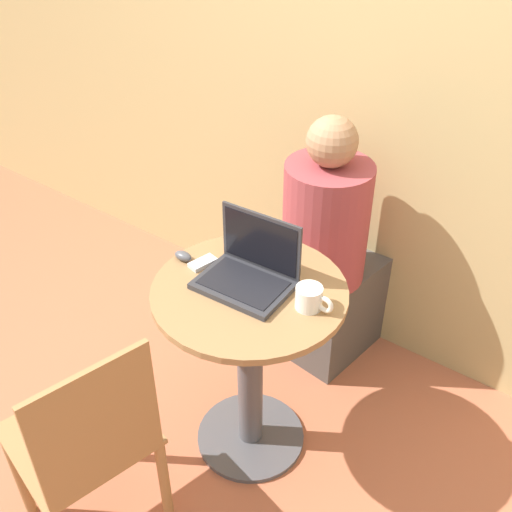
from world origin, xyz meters
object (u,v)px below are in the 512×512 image
at_px(cell_phone, 203,263).
at_px(chair_empty, 89,446).
at_px(laptop, 249,270).
at_px(person_seated, 331,264).

height_order(cell_phone, chair_empty, chair_empty).
height_order(laptop, person_seated, person_seated).
bearing_deg(person_seated, cell_phone, -105.85).
distance_m(chair_empty, person_seated, 1.24).
relative_size(cell_phone, chair_empty, 0.12).
distance_m(cell_phone, chair_empty, 0.69).
xyz_separation_m(cell_phone, chair_empty, (0.05, -0.62, -0.31)).
distance_m(laptop, person_seated, 0.69).
bearing_deg(laptop, cell_phone, -174.72).
bearing_deg(chair_empty, cell_phone, 94.64).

